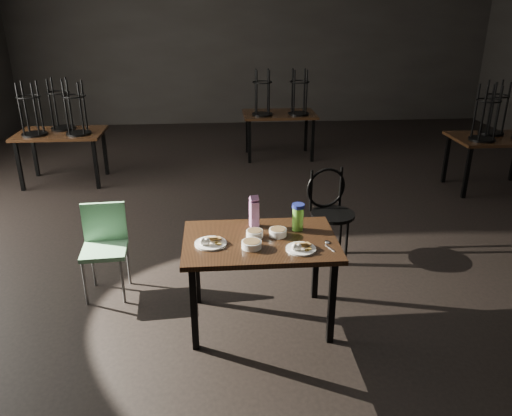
{
  "coord_description": "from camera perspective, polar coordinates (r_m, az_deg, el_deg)",
  "views": [
    {
      "loc": [
        -0.85,
        -4.88,
        2.46
      ],
      "look_at": [
        -0.54,
        -1.0,
        0.85
      ],
      "focal_mm": 35.0,
      "sensor_mm": 36.0,
      "label": 1
    }
  ],
  "objects": [
    {
      "name": "plate_right",
      "position": [
        3.74,
        5.14,
        -4.51
      ],
      "size": [
        0.23,
        0.23,
        0.07
      ],
      "color": "white",
      "rests_on": "main_table"
    },
    {
      "name": "bowl_big",
      "position": [
        3.75,
        -0.52,
        -4.16
      ],
      "size": [
        0.15,
        0.15,
        0.05
      ],
      "color": "white",
      "rests_on": "main_table"
    },
    {
      "name": "plate_left",
      "position": [
        3.82,
        -5.25,
        -3.88
      ],
      "size": [
        0.24,
        0.24,
        0.08
      ],
      "color": "white",
      "rests_on": "main_table"
    },
    {
      "name": "bg_table_left",
      "position": [
        7.67,
        -21.55,
        8.25
      ],
      "size": [
        1.2,
        0.8,
        1.48
      ],
      "color": "black",
      "rests_on": "ground"
    },
    {
      "name": "bowl_far",
      "position": [
        3.94,
        2.51,
        -2.77
      ],
      "size": [
        0.14,
        0.14,
        0.06
      ],
      "color": "white",
      "rests_on": "main_table"
    },
    {
      "name": "bowl_near",
      "position": [
        3.92,
        -0.16,
        -2.92
      ],
      "size": [
        0.13,
        0.13,
        0.05
      ],
      "color": "white",
      "rests_on": "main_table"
    },
    {
      "name": "bg_table_right",
      "position": [
        7.63,
        25.93,
        7.49
      ],
      "size": [
        1.2,
        0.8,
        1.48
      ],
      "color": "black",
      "rests_on": "ground"
    },
    {
      "name": "main_table",
      "position": [
        3.93,
        0.47,
        -4.64
      ],
      "size": [
        1.2,
        0.8,
        0.75
      ],
      "color": "black",
      "rests_on": "ground"
    },
    {
      "name": "spoon",
      "position": [
        3.87,
        8.19,
        -3.97
      ],
      "size": [
        0.06,
        0.19,
        0.01
      ],
      "color": "silver",
      "rests_on": "main_table"
    },
    {
      "name": "bentwood_chair",
      "position": [
        5.08,
        8.46,
        0.13
      ],
      "size": [
        0.47,
        0.46,
        0.93
      ],
      "rotation": [
        0.0,
        0.0,
        0.23
      ],
      "color": "black",
      "rests_on": "ground"
    },
    {
      "name": "school_chair",
      "position": [
        4.63,
        -16.91,
        -3.68
      ],
      "size": [
        0.41,
        0.41,
        0.82
      ],
      "rotation": [
        0.0,
        0.0,
        0.07
      ],
      "color": "#6DA97B",
      "rests_on": "ground"
    },
    {
      "name": "room",
      "position": [
        4.95,
        4.87,
        20.89
      ],
      "size": [
        12.0,
        12.04,
        3.22
      ],
      "color": "black",
      "rests_on": "ground"
    },
    {
      "name": "bg_table_far",
      "position": [
        8.42,
        2.71,
        10.74
      ],
      "size": [
        1.2,
        0.8,
        1.48
      ],
      "color": "black",
      "rests_on": "ground"
    },
    {
      "name": "juice_carton",
      "position": [
        4.06,
        -0.22,
        -0.48
      ],
      "size": [
        0.08,
        0.08,
        0.27
      ],
      "color": "#89197B",
      "rests_on": "main_table"
    },
    {
      "name": "water_bottle",
      "position": [
        4.02,
        4.81,
        -1.0
      ],
      "size": [
        0.12,
        0.12,
        0.22
      ],
      "color": "#79DB40",
      "rests_on": "main_table"
    }
  ]
}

